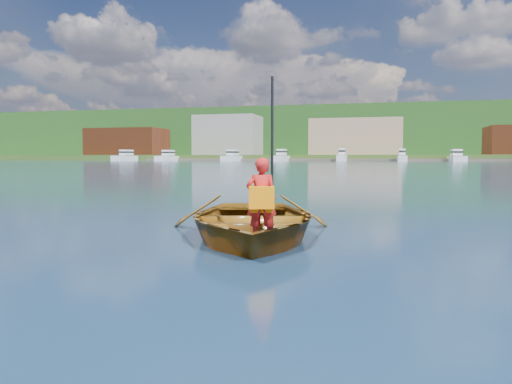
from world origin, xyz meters
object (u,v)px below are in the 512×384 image
at_px(child_paddler, 262,199).
at_px(marina_yachts, 319,157).
at_px(rowboat, 251,221).
at_px(dock, 389,160).

bearing_deg(child_paddler, marina_yachts, 96.45).
distance_m(rowboat, marina_yachts, 144.24).
xyz_separation_m(dock, marina_yachts, (-20.56, -4.67, 0.91)).
relative_size(rowboat, marina_yachts, 0.03).
relative_size(rowboat, child_paddler, 2.03).
bearing_deg(child_paddler, rowboat, 113.95).
height_order(rowboat, marina_yachts, marina_yachts).
distance_m(child_paddler, marina_yachts, 145.11).
xyz_separation_m(child_paddler, marina_yachts, (-16.31, 144.19, 0.64)).
relative_size(rowboat, dock, 0.03).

